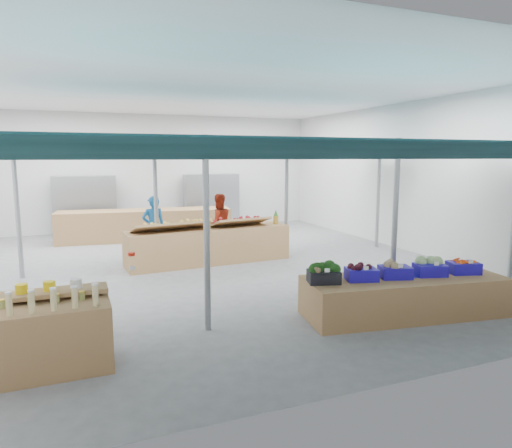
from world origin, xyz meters
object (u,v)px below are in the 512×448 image
at_px(crate_stack, 417,292).
at_px(vendor_left, 154,227).
at_px(vendor_right, 219,223).
at_px(bottle_shelf, 30,336).
at_px(veg_counter, 404,296).
at_px(fruit_counter, 209,245).

height_order(crate_stack, vendor_left, vendor_left).
height_order(crate_stack, vendor_right, vendor_right).
relative_size(bottle_shelf, crate_stack, 2.92).
bearing_deg(veg_counter, bottle_shelf, -172.23).
bearing_deg(veg_counter, crate_stack, 23.17).
distance_m(veg_counter, fruit_counter, 5.39).
bearing_deg(fruit_counter, crate_stack, -68.39).
relative_size(crate_stack, vendor_left, 0.40).
xyz_separation_m(vendor_left, vendor_right, (1.80, 0.00, 0.00)).
bearing_deg(vendor_right, fruit_counter, 57.52).
height_order(bottle_shelf, veg_counter, bottle_shelf).
height_order(bottle_shelf, vendor_left, vendor_left).
xyz_separation_m(veg_counter, crate_stack, (0.35, 0.09, 0.00)).
distance_m(bottle_shelf, vendor_right, 7.45).
bearing_deg(fruit_counter, veg_counter, -72.21).
bearing_deg(bottle_shelf, fruit_counter, 52.75).
height_order(fruit_counter, vendor_right, vendor_right).
height_order(veg_counter, crate_stack, same).
relative_size(fruit_counter, vendor_right, 2.50).
distance_m(bottle_shelf, vendor_left, 6.57).
distance_m(crate_stack, vendor_right, 6.28).
bearing_deg(bottle_shelf, veg_counter, -0.82).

